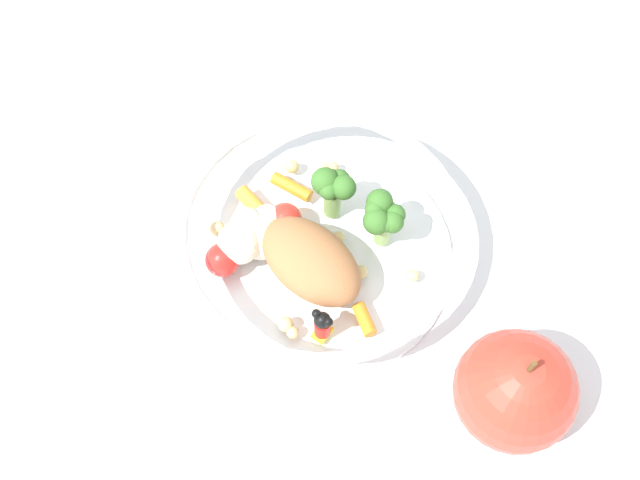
% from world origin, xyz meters
% --- Properties ---
extents(ground_plane, '(2.40, 2.40, 0.00)m').
position_xyz_m(ground_plane, '(0.00, 0.00, 0.00)').
color(ground_plane, white).
extents(food_container, '(0.21, 0.21, 0.06)m').
position_xyz_m(food_container, '(-0.01, -0.01, 0.03)').
color(food_container, white).
rests_on(food_container, ground_plane).
extents(loose_apple, '(0.08, 0.08, 0.09)m').
position_xyz_m(loose_apple, '(0.17, -0.03, 0.04)').
color(loose_apple, '#BC3828').
rests_on(loose_apple, ground_plane).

